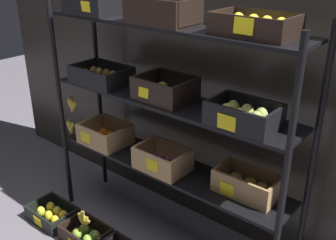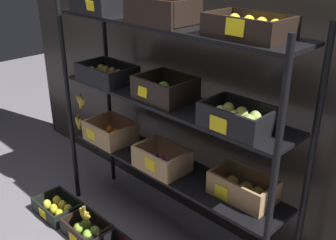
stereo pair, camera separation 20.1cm
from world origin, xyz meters
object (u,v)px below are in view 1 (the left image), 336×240
object	(u,v)px
crate_ground_lemon	(53,214)
banana_bunch_loose	(84,220)
display_rack	(166,98)
crate_ground_apple_green	(86,235)

from	to	relation	value
crate_ground_lemon	banana_bunch_loose	bearing A→B (deg)	1.35
display_rack	banana_bunch_loose	bearing A→B (deg)	-134.86
crate_ground_apple_green	banana_bunch_loose	distance (m)	0.12
crate_ground_lemon	banana_bunch_loose	world-z (taller)	banana_bunch_loose
display_rack	crate_ground_lemon	distance (m)	1.25
crate_ground_apple_green	display_rack	bearing A→B (deg)	45.63
banana_bunch_loose	display_rack	bearing A→B (deg)	45.14
display_rack	crate_ground_lemon	size ratio (longest dim) A/B	5.32
crate_ground_lemon	crate_ground_apple_green	bearing A→B (deg)	1.03
display_rack	crate_ground_lemon	world-z (taller)	display_rack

